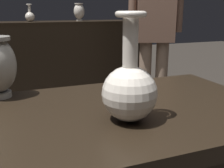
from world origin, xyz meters
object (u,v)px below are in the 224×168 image
object	(u,v)px
shelf_vase_center	(30,16)
visitor_near_right	(155,22)
vase_centerpiece	(130,89)
shelf_vase_right	(79,11)

from	to	relation	value
shelf_vase_center	visitor_near_right	world-z (taller)	visitor_near_right
vase_centerpiece	shelf_vase_center	xyz separation A→B (m)	(-0.07, 2.31, 0.15)
shelf_vase_center	shelf_vase_right	world-z (taller)	shelf_vase_right
vase_centerpiece	shelf_vase_center	world-z (taller)	shelf_vase_center
shelf_vase_center	shelf_vase_right	size ratio (longest dim) A/B	0.94
vase_centerpiece	visitor_near_right	size ratio (longest dim) A/B	0.18
shelf_vase_right	visitor_near_right	world-z (taller)	visitor_near_right
vase_centerpiece	shelf_vase_center	bearing A→B (deg)	91.73
vase_centerpiece	shelf_vase_right	size ratio (longest dim) A/B	1.65
vase_centerpiece	visitor_near_right	xyz separation A→B (m)	(0.90, 1.43, 0.11)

